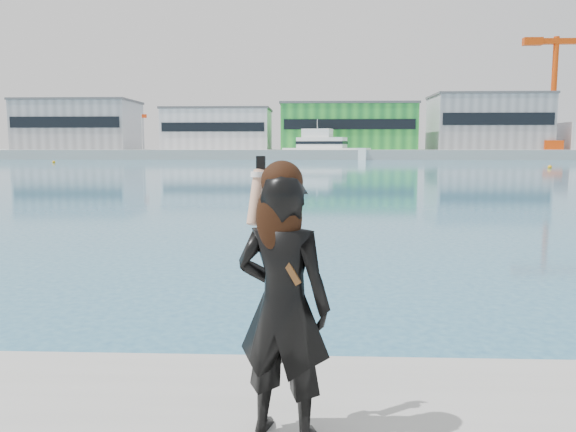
% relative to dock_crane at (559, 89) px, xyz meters
% --- Properties ---
extents(far_quay, '(320.00, 40.00, 2.00)m').
position_rel_dock_crane_xyz_m(far_quay, '(-53.20, 8.00, -14.07)').
color(far_quay, '#9E9E99').
rests_on(far_quay, ground).
extents(warehouse_grey_left, '(26.52, 16.36, 11.50)m').
position_rel_dock_crane_xyz_m(warehouse_grey_left, '(-108.20, 5.98, -7.30)').
color(warehouse_grey_left, gray).
rests_on(warehouse_grey_left, far_quay).
extents(warehouse_white, '(24.48, 15.35, 9.50)m').
position_rel_dock_crane_xyz_m(warehouse_white, '(-75.20, 5.98, -8.31)').
color(warehouse_white, silver).
rests_on(warehouse_white, far_quay).
extents(warehouse_green, '(30.60, 16.36, 10.50)m').
position_rel_dock_crane_xyz_m(warehouse_green, '(-45.20, 5.98, -7.81)').
color(warehouse_green, '#228A35').
rests_on(warehouse_green, far_quay).
extents(warehouse_grey_right, '(25.50, 15.35, 12.50)m').
position_rel_dock_crane_xyz_m(warehouse_grey_right, '(-13.20, 5.98, -6.80)').
color(warehouse_grey_right, gray).
rests_on(warehouse_grey_right, far_quay).
extents(dock_crane, '(23.00, 4.00, 24.00)m').
position_rel_dock_crane_xyz_m(dock_crane, '(0.00, 0.00, 0.00)').
color(dock_crane, '#EB480D').
rests_on(dock_crane, far_quay).
extents(flagpole_left, '(1.28, 0.16, 8.00)m').
position_rel_dock_crane_xyz_m(flagpole_left, '(-91.11, -1.00, -8.53)').
color(flagpole_left, silver).
rests_on(flagpole_left, far_quay).
extents(flagpole_right, '(1.28, 0.16, 8.00)m').
position_rel_dock_crane_xyz_m(flagpole_right, '(-31.11, -1.00, -8.53)').
color(flagpole_right, silver).
rests_on(flagpole_right, far_quay).
extents(motor_yacht, '(18.54, 10.17, 8.34)m').
position_rel_dock_crane_xyz_m(motor_yacht, '(-50.81, -7.24, -12.72)').
color(motor_yacht, white).
rests_on(motor_yacht, ground).
extents(buoy_near, '(0.50, 0.50, 0.50)m').
position_rel_dock_crane_xyz_m(buoy_near, '(-24.38, -55.95, -15.07)').
color(buoy_near, '#F4A60C').
rests_on(buoy_near, ground).
extents(buoy_far, '(0.50, 0.50, 0.50)m').
position_rel_dock_crane_xyz_m(buoy_far, '(-95.15, -36.17, -15.07)').
color(buoy_far, '#F4A60C').
rests_on(buoy_far, ground).
extents(woman, '(0.69, 0.56, 1.75)m').
position_rel_dock_crane_xyz_m(woman, '(-53.55, -122.34, -13.38)').
color(woman, black).
rests_on(woman, near_quay).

